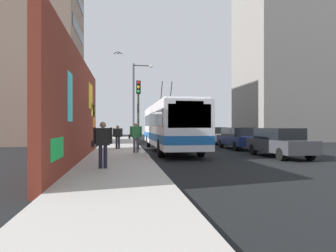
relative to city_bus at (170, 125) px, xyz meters
The scene contains 17 objects.
ground_plane 2.92m from the city_bus, 129.67° to the left, with size 80.00×80.00×0.00m, color black.
sidewalk_slab 4.07m from the city_bus, 113.71° to the left, with size 48.00×3.20×0.15m, color #ADA8A0.
graffiti_wall 7.68m from the city_bus, 137.72° to the left, with size 13.63×0.32×4.87m.
building_far_left 16.07m from the city_bus, 49.49° to the left, with size 8.10×7.36×17.52m.
building_far_right 20.61m from the city_bus, 52.19° to the right, with size 8.62×9.12×18.26m.
city_bus is the anchor object (origin of this frame).
parked_car_dark_gray 7.17m from the city_bus, 132.98° to the right, with size 4.59×1.76×1.58m.
parked_car_navy 5.33m from the city_bus, 81.82° to the right, with size 4.51×1.82×1.58m.
parked_car_champagne 8.49m from the city_bus, 38.00° to the right, with size 4.16×1.88×1.58m.
parked_car_white 13.07m from the city_bus, 23.51° to the right, with size 4.69×1.74×1.58m.
pedestrian_near_wall 9.46m from the city_bus, 155.69° to the left, with size 0.23×0.76×1.70m.
pedestrian_at_curb 3.53m from the city_bus, 136.27° to the left, with size 0.23×0.77×1.75m.
pedestrian_midblock 3.60m from the city_bus, 79.93° to the left, with size 0.22×0.65×1.59m.
traffic_light 2.63m from the city_bus, 104.87° to the left, with size 0.49×0.28×4.49m.
street_lamp 6.07m from the city_bus, 21.62° to the left, with size 0.44×1.71×6.81m.
flying_pigeons 5.76m from the city_bus, 112.45° to the left, with size 0.32×0.54×0.16m.
curbside_puddle 3.05m from the city_bus, 151.37° to the left, with size 1.30×1.30×0.00m, color black.
Camera 1 is at (-17.99, 1.38, 1.70)m, focal length 31.17 mm.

